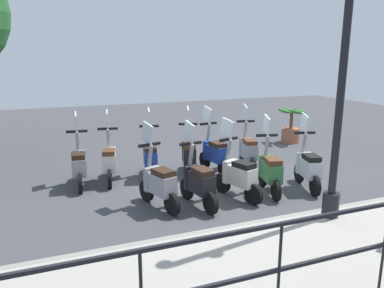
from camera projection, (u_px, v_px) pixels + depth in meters
ground_plane at (217, 185)px, 7.99m from camera, size 28.00×28.00×0.00m
promenade_walkway at (315, 253)px, 5.11m from camera, size 2.20×20.00×0.15m
lamp_post_near at (341, 91)px, 5.62m from camera, size 0.26×0.90×4.55m
potted_palm at (291, 128)px, 11.79m from camera, size 1.06×0.66×1.05m
scooter_near_0 at (308, 166)px, 7.65m from camera, size 1.21×0.53×1.54m
scooter_near_1 at (270, 170)px, 7.42m from camera, size 1.21×0.52×1.54m
scooter_near_2 at (238, 175)px, 7.13m from camera, size 1.20×0.55×1.54m
scooter_near_3 at (198, 181)px, 6.76m from camera, size 1.23×0.46×1.54m
scooter_near_4 at (159, 183)px, 6.69m from camera, size 1.20×0.54×1.54m
scooter_far_0 at (248, 150)px, 9.01m from camera, size 1.22×0.51×1.54m
scooter_far_1 at (214, 153)px, 8.73m from camera, size 1.23×0.45×1.54m
scooter_far_2 at (189, 154)px, 8.64m from camera, size 1.20×0.54×1.54m
scooter_far_3 at (150, 157)px, 8.38m from camera, size 1.22×0.50×1.54m
scooter_far_4 at (109, 161)px, 8.08m from camera, size 1.23×0.47×1.54m
scooter_far_5 at (79, 164)px, 7.80m from camera, size 1.23×0.44×1.54m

